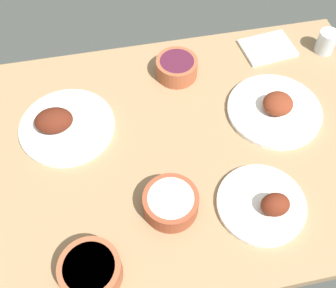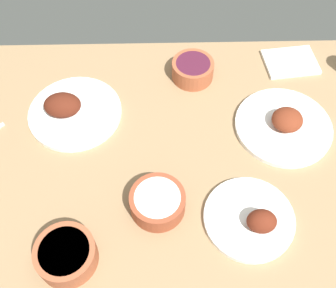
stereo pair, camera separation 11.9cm
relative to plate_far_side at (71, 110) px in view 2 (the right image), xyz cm
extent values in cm
cube|color=#937551|center=(-29.68, 13.19, -4.12)|extent=(140.00, 90.00, 4.00)
cylinder|color=white|center=(-1.04, -0.04, -1.32)|extent=(28.81, 28.81, 1.60)
ellipsoid|color=#511E11|center=(2.10, 0.08, 2.66)|extent=(11.28, 8.46, 6.91)
cylinder|color=white|center=(-50.50, 36.51, -1.32)|extent=(24.00, 24.00, 1.60)
ellipsoid|color=#602314|center=(-52.82, 38.88, 2.24)|extent=(7.72, 6.31, 6.00)
cylinder|color=white|center=(-64.96, 6.65, -1.32)|extent=(29.34, 29.34, 1.60)
ellipsoid|color=maroon|center=(-65.29, 6.82, 2.20)|extent=(9.24, 8.80, 5.91)
cylinder|color=#A35133|center=(-38.44, -15.28, 1.02)|extent=(13.70, 13.70, 6.27)
cylinder|color=#4C192D|center=(-38.44, -15.28, 3.65)|extent=(11.23, 11.23, 1.00)
cylinder|color=#A35133|center=(-4.16, 46.10, 1.12)|extent=(15.00, 15.00, 6.48)
cylinder|color=brown|center=(-4.16, 46.10, 3.85)|extent=(12.30, 12.30, 1.00)
cylinder|color=brown|center=(-26.50, 32.37, 0.91)|extent=(14.79, 14.79, 6.06)
cylinder|color=white|center=(-26.50, 32.37, 3.44)|extent=(12.13, 12.13, 1.00)
cube|color=white|center=(-72.41, -20.70, -1.52)|extent=(18.96, 15.20, 1.20)
camera|label=1|loc=(-16.38, 78.48, 98.72)|focal=43.70mm
camera|label=2|loc=(-28.21, 79.80, 98.72)|focal=43.70mm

